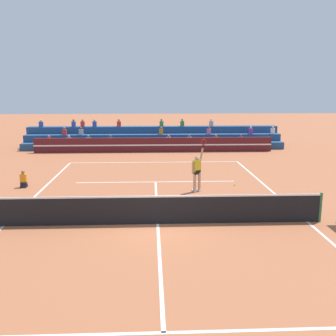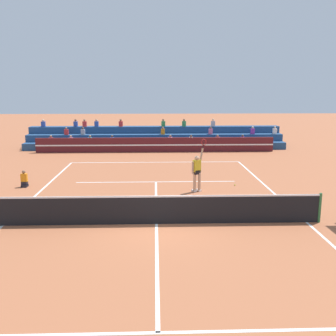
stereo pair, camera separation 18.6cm
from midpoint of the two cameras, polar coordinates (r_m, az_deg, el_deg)
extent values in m
plane|color=#AD603D|center=(14.34, -1.31, -8.12)|extent=(120.00, 120.00, 0.00)
cube|color=white|center=(25.85, -1.61, 0.85)|extent=(11.00, 0.10, 0.01)
cube|color=white|center=(15.31, -22.56, -7.73)|extent=(0.10, 23.80, 0.01)
cube|color=white|center=(15.40, 19.79, -7.40)|extent=(0.10, 23.80, 0.01)
cube|color=white|center=(8.57, -0.80, -22.79)|extent=(8.25, 0.10, 0.01)
cube|color=white|center=(20.50, -1.51, -2.02)|extent=(8.25, 0.10, 0.01)
cube|color=white|center=(14.34, -1.31, -8.11)|extent=(0.10, 12.85, 0.01)
cylinder|color=#2D6B38|center=(15.41, 21.49, -5.39)|extent=(0.10, 0.10, 1.10)
cube|color=black|center=(14.18, -1.32, -6.22)|extent=(11.90, 0.02, 1.00)
cube|color=white|center=(14.03, -1.33, -4.16)|extent=(11.90, 0.04, 0.06)
cube|color=#51191E|center=(29.89, -1.66, 3.38)|extent=(18.00, 0.24, 1.10)
cube|color=white|center=(29.76, -1.66, 3.35)|extent=(18.00, 0.02, 0.10)
cube|color=navy|center=(31.19, -1.67, 3.22)|extent=(20.67, 0.95, 0.55)
cube|color=purple|center=(31.74, 10.93, 4.06)|extent=(0.32, 0.22, 0.44)
sphere|color=brown|center=(31.70, 10.95, 4.64)|extent=(0.18, 0.18, 0.18)
cube|color=pink|center=(30.98, 0.51, 4.09)|extent=(0.32, 0.22, 0.44)
sphere|color=#9E7051|center=(30.94, 0.51, 4.68)|extent=(0.18, 0.18, 0.18)
cube|color=#B2B2B7|center=(31.09, 3.54, 4.10)|extent=(0.32, 0.22, 0.44)
sphere|color=brown|center=(31.05, 3.54, 4.68)|extent=(0.18, 0.18, 0.18)
cube|color=teal|center=(31.35, -11.06, 3.96)|extent=(0.32, 0.22, 0.44)
sphere|color=#9E7051|center=(31.31, -11.08, 4.55)|extent=(0.18, 0.18, 0.18)
cube|color=#2D4CA5|center=(31.12, -7.93, 4.02)|extent=(0.32, 0.22, 0.44)
sphere|color=brown|center=(31.08, -7.94, 4.60)|extent=(0.18, 0.18, 0.18)
cube|color=pink|center=(31.62, -13.75, 3.91)|extent=(0.32, 0.22, 0.44)
sphere|color=tan|center=(31.58, -13.77, 4.49)|extent=(0.18, 0.18, 0.18)
cube|color=red|center=(31.97, -16.44, 3.85)|extent=(0.32, 0.22, 0.44)
sphere|color=#9E7051|center=(31.93, -16.47, 4.42)|extent=(0.18, 0.18, 0.18)
cube|color=red|center=(31.36, 7.36, 4.09)|extent=(0.32, 0.22, 0.44)
sphere|color=#9E7051|center=(31.32, 7.38, 4.67)|extent=(0.18, 0.18, 0.18)
cube|color=navy|center=(32.09, -1.68, 3.95)|extent=(20.67, 0.95, 1.10)
cube|color=pink|center=(32.16, 6.37, 5.29)|extent=(0.32, 0.22, 0.44)
sphere|color=brown|center=(32.13, 6.38, 5.85)|extent=(0.18, 0.18, 0.18)
cube|color=#B2B2B7|center=(32.33, -12.08, 5.13)|extent=(0.32, 0.22, 0.44)
sphere|color=brown|center=(32.30, -12.10, 5.70)|extent=(0.18, 0.18, 0.18)
cube|color=silver|center=(33.32, 15.39, 5.16)|extent=(0.32, 0.22, 0.44)
sphere|color=tan|center=(33.29, 15.42, 5.71)|extent=(0.18, 0.18, 0.18)
cube|color=purple|center=(32.83, 12.33, 5.22)|extent=(0.32, 0.22, 0.44)
sphere|color=beige|center=(32.80, 12.36, 5.77)|extent=(0.18, 0.18, 0.18)
cube|color=red|center=(32.59, -14.37, 5.08)|extent=(0.32, 0.22, 0.44)
sphere|color=#9E7051|center=(32.55, -14.40, 5.64)|extent=(0.18, 0.18, 0.18)
cube|color=orange|center=(31.84, -0.58, 5.29)|extent=(0.32, 0.22, 0.44)
sphere|color=#9E7051|center=(31.80, -0.58, 5.87)|extent=(0.18, 0.18, 0.18)
cube|color=navy|center=(33.00, -1.69, 4.65)|extent=(20.67, 0.95, 1.65)
cube|color=#338C4C|center=(32.73, -0.52, 6.44)|extent=(0.32, 0.22, 0.44)
sphere|color=brown|center=(32.70, -0.53, 6.99)|extent=(0.18, 0.18, 0.18)
cube|color=red|center=(32.83, -6.71, 6.37)|extent=(0.32, 0.22, 0.44)
sphere|color=brown|center=(32.80, -6.72, 6.93)|extent=(0.18, 0.18, 0.18)
cube|color=#338C4C|center=(32.81, 2.50, 6.44)|extent=(0.32, 0.22, 0.44)
sphere|color=brown|center=(32.79, 2.51, 7.00)|extent=(0.18, 0.18, 0.18)
cube|color=#2D4CA5|center=(33.95, -17.50, 6.09)|extent=(0.32, 0.22, 0.44)
sphere|color=beige|center=(33.92, -17.54, 6.63)|extent=(0.18, 0.18, 0.18)
cube|color=red|center=(33.21, -11.85, 6.27)|extent=(0.32, 0.22, 0.44)
sphere|color=#9E7051|center=(33.18, -11.87, 6.82)|extent=(0.18, 0.18, 0.18)
cube|color=#B2B2B7|center=(33.09, 6.71, 6.41)|extent=(0.32, 0.22, 0.44)
sphere|color=beige|center=(33.06, 6.73, 6.97)|extent=(0.18, 0.18, 0.18)
cube|color=#2D4CA5|center=(33.05, -10.17, 6.31)|extent=(0.32, 0.22, 0.44)
sphere|color=tan|center=(33.03, -10.19, 6.86)|extent=(0.18, 0.18, 0.18)
cube|color=#2D4CA5|center=(33.34, -13.10, 6.23)|extent=(0.32, 0.22, 0.44)
sphere|color=brown|center=(33.31, -13.12, 6.78)|extent=(0.18, 0.18, 0.18)
cube|color=black|center=(20.70, -19.84, -2.43)|extent=(0.28, 0.36, 0.12)
cube|color=black|center=(20.67, -19.86, -2.11)|extent=(0.28, 0.24, 0.18)
cube|color=orange|center=(20.61, -19.92, -1.33)|extent=(0.30, 0.18, 0.40)
sphere|color=brown|center=(20.55, -19.98, -0.54)|extent=(0.17, 0.17, 0.17)
cylinder|color=tan|center=(18.55, 4.17, -2.10)|extent=(0.14, 0.14, 0.90)
cylinder|color=tan|center=(18.62, 4.85, -2.05)|extent=(0.14, 0.14, 0.90)
cube|color=black|center=(18.48, 4.48, -0.59)|extent=(0.38, 0.34, 0.20)
cube|color=yellow|center=(18.42, 4.49, 0.32)|extent=(0.41, 0.36, 0.56)
sphere|color=tan|center=(18.36, 4.51, 1.42)|extent=(0.22, 0.22, 0.22)
cube|color=white|center=(18.68, 4.08, -3.28)|extent=(0.24, 0.28, 0.09)
cube|color=white|center=(18.75, 4.75, -3.23)|extent=(0.24, 0.28, 0.09)
cylinder|color=tan|center=(18.29, 3.91, 0.05)|extent=(0.09, 0.09, 0.56)
cylinder|color=tan|center=(18.51, 5.19, 1.97)|extent=(0.23, 0.19, 0.61)
cylinder|color=black|center=(18.50, 5.41, 3.19)|extent=(0.08, 0.07, 0.22)
torus|color=#B21E1E|center=(18.50, 5.51, 3.74)|extent=(0.32, 0.22, 0.37)
sphere|color=#C6DB33|center=(20.03, 9.96, -2.44)|extent=(0.07, 0.07, 0.07)
camera|label=1|loc=(0.09, -89.71, 0.06)|focal=42.00mm
camera|label=2|loc=(0.09, 90.29, -0.06)|focal=42.00mm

